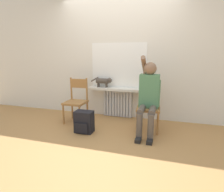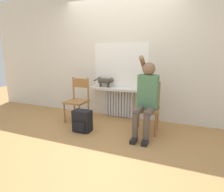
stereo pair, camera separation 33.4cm
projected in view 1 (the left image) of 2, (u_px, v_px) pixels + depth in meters
name	position (u px, v px, depth m)	size (l,w,h in m)	color
ground_plane	(100.00, 138.00, 3.13)	(12.00, 12.00, 0.00)	#B27F47
wall_with_window	(119.00, 55.00, 3.99)	(7.00, 0.06, 2.70)	silver
radiator	(118.00, 103.00, 4.14)	(0.64, 0.08, 0.61)	silver
windowsill	(117.00, 89.00, 3.99)	(1.25, 0.26, 0.05)	silver
window_glass	(118.00, 65.00, 4.00)	(1.20, 0.01, 0.94)	white
chair_left	(76.00, 100.00, 3.81)	(0.41, 0.41, 0.89)	#9E6B38
chair_right	(149.00, 106.00, 3.40)	(0.43, 0.43, 0.89)	#9E6B38
person	(149.00, 94.00, 3.24)	(0.36, 1.01, 1.35)	brown
cat	(104.00, 81.00, 4.05)	(0.48, 0.11, 0.22)	#4C4238
backpack	(84.00, 122.00, 3.32)	(0.32, 0.23, 0.39)	black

